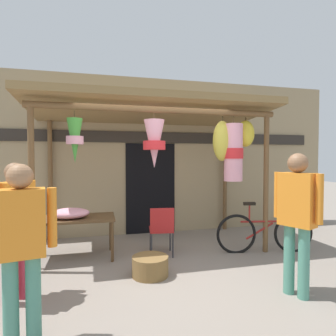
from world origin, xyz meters
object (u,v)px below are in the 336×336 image
(flower_heap_on_table, at_px, (71,213))
(folding_chair, at_px, (162,227))
(wicker_basket_by_table, at_px, (150,266))
(customer_foreground, at_px, (16,220))
(display_table, at_px, (73,222))
(passerby_at_right, at_px, (297,212))
(parked_bicycle, at_px, (265,233))
(vendor_in_orange, at_px, (21,240))

(flower_heap_on_table, height_order, folding_chair, flower_heap_on_table)
(wicker_basket_by_table, distance_m, customer_foreground, 1.86)
(display_table, distance_m, passerby_at_right, 3.40)
(folding_chair, bearing_deg, flower_heap_on_table, 174.13)
(folding_chair, height_order, parked_bicycle, parked_bicycle)
(customer_foreground, bearing_deg, parked_bicycle, 12.32)
(customer_foreground, bearing_deg, passerby_at_right, -11.72)
(folding_chair, height_order, vendor_in_orange, vendor_in_orange)
(wicker_basket_by_table, xyz_separation_m, vendor_in_orange, (-1.37, -1.21, 0.82))
(vendor_in_orange, bearing_deg, parked_bicycle, 25.91)
(display_table, relative_size, parked_bicycle, 0.78)
(wicker_basket_by_table, xyz_separation_m, customer_foreground, (-1.64, -0.32, 0.82))
(passerby_at_right, bearing_deg, parked_bicycle, 70.21)
(display_table, bearing_deg, customer_foreground, -111.88)
(parked_bicycle, relative_size, vendor_in_orange, 1.06)
(parked_bicycle, xyz_separation_m, passerby_at_right, (-0.54, -1.51, 0.68))
(wicker_basket_by_table, relative_size, customer_foreground, 0.32)
(folding_chair, relative_size, vendor_in_orange, 0.52)
(customer_foreground, bearing_deg, display_table, 68.12)
(display_table, height_order, wicker_basket_by_table, display_table)
(display_table, height_order, customer_foreground, customer_foreground)
(display_table, distance_m, flower_heap_on_table, 0.18)
(customer_foreground, bearing_deg, wicker_basket_by_table, 11.14)
(display_table, bearing_deg, passerby_at_right, -35.94)
(folding_chair, distance_m, customer_foreground, 2.30)
(parked_bicycle, bearing_deg, vendor_in_orange, -154.09)
(passerby_at_right, bearing_deg, folding_chair, 126.21)
(parked_bicycle, bearing_deg, flower_heap_on_table, 173.15)
(wicker_basket_by_table, bearing_deg, parked_bicycle, 13.21)
(parked_bicycle, bearing_deg, display_table, 171.74)
(parked_bicycle, bearing_deg, wicker_basket_by_table, -166.79)
(folding_chair, height_order, wicker_basket_by_table, folding_chair)
(flower_heap_on_table, height_order, vendor_in_orange, vendor_in_orange)
(wicker_basket_by_table, bearing_deg, passerby_at_right, -31.72)
(flower_heap_on_table, relative_size, folding_chair, 0.73)
(parked_bicycle, distance_m, customer_foreground, 3.94)
(parked_bicycle, relative_size, customer_foreground, 1.07)
(flower_heap_on_table, bearing_deg, vendor_in_orange, -96.11)
(flower_heap_on_table, bearing_deg, wicker_basket_by_table, -38.29)
(display_table, height_order, flower_heap_on_table, flower_heap_on_table)
(folding_chair, xyz_separation_m, wicker_basket_by_table, (-0.34, -0.75, -0.36))
(wicker_basket_by_table, height_order, vendor_in_orange, vendor_in_orange)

